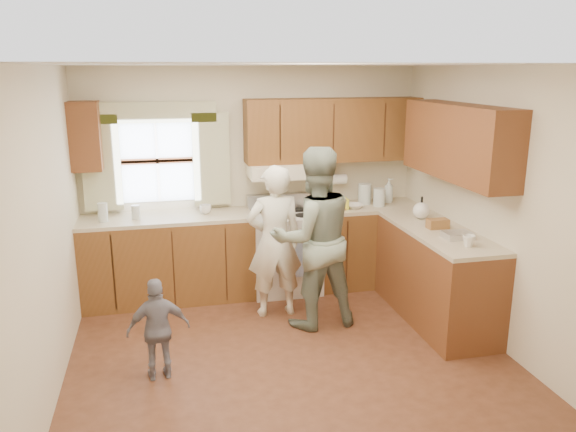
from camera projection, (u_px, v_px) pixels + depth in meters
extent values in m
plane|color=#4C2817|center=(287.00, 350.00, 5.07)|extent=(3.80, 3.80, 0.00)
plane|color=white|center=(287.00, 65.00, 4.44)|extent=(3.80, 3.80, 0.00)
plane|color=beige|center=(253.00, 179.00, 6.40)|extent=(3.80, 0.00, 3.80)
plane|color=beige|center=(358.00, 296.00, 3.11)|extent=(3.80, 0.00, 3.80)
plane|color=beige|center=(48.00, 231.00, 4.34)|extent=(0.00, 3.50, 3.50)
plane|color=beige|center=(488.00, 205.00, 5.17)|extent=(0.00, 3.50, 3.50)
cube|color=#4B2B10|center=(169.00, 260.00, 6.11)|extent=(1.82, 0.60, 0.90)
cube|color=#4B2B10|center=(366.00, 245.00, 6.61)|extent=(1.22, 0.60, 0.90)
cube|color=#462110|center=(435.00, 277.00, 5.62)|extent=(0.60, 1.65, 0.90)
cube|color=#C0AE90|center=(166.00, 218.00, 5.99)|extent=(1.82, 0.60, 0.04)
cube|color=#C0AE90|center=(368.00, 207.00, 6.49)|extent=(1.22, 0.60, 0.04)
cube|color=#C0AE90|center=(439.00, 232.00, 5.50)|extent=(0.60, 1.65, 0.04)
cube|color=#4B2B10|center=(333.00, 130.00, 6.30)|extent=(2.00, 0.33, 0.70)
cube|color=#462110|center=(85.00, 136.00, 5.72)|extent=(0.30, 0.33, 0.70)
cube|color=#462110|center=(458.00, 142.00, 5.30)|extent=(0.33, 1.65, 0.70)
cube|color=beige|center=(283.00, 170.00, 6.22)|extent=(0.76, 0.45, 0.15)
cube|color=silver|center=(157.00, 161.00, 6.09)|extent=(0.90, 0.03, 0.90)
cube|color=#FFE04B|center=(101.00, 163.00, 5.92)|extent=(0.40, 0.05, 1.02)
cube|color=#FFE04B|center=(211.00, 159.00, 6.17)|extent=(0.40, 0.05, 1.02)
cube|color=#FFE04B|center=(154.00, 112.00, 5.91)|extent=(1.30, 0.05, 0.22)
cylinder|color=white|center=(335.00, 179.00, 6.52)|extent=(0.27, 0.12, 0.12)
imported|color=silver|center=(205.00, 209.00, 6.08)|extent=(0.16, 0.16, 0.10)
imported|color=silver|center=(389.00, 190.00, 6.58)|extent=(0.16, 0.16, 0.29)
imported|color=silver|center=(354.00, 206.00, 6.33)|extent=(0.22, 0.22, 0.05)
imported|color=silver|center=(469.00, 241.00, 4.96)|extent=(0.11, 0.11, 0.10)
cylinder|color=silver|center=(103.00, 212.00, 5.76)|extent=(0.10, 0.10, 0.20)
cube|color=olive|center=(334.00, 209.00, 6.28)|extent=(0.24, 0.18, 0.02)
cube|color=yellow|center=(337.00, 204.00, 6.28)|extent=(0.22, 0.15, 0.12)
cylinder|color=silver|center=(365.00, 194.00, 6.52)|extent=(0.15, 0.15, 0.24)
cylinder|color=silver|center=(379.00, 197.00, 6.41)|extent=(0.13, 0.13, 0.21)
sphere|color=silver|center=(421.00, 211.00, 5.88)|extent=(0.18, 0.18, 0.18)
cube|color=olive|center=(438.00, 224.00, 5.53)|extent=(0.21, 0.11, 0.09)
cube|color=silver|center=(458.00, 235.00, 5.21)|extent=(0.26, 0.18, 0.06)
cylinder|color=silver|center=(136.00, 212.00, 5.87)|extent=(0.09, 0.09, 0.15)
cube|color=silver|center=(285.00, 252.00, 6.37)|extent=(0.76, 0.64, 0.90)
cube|color=#B7B7BC|center=(280.00, 201.00, 6.48)|extent=(0.76, 0.10, 0.16)
cylinder|color=#B7B7BC|center=(291.00, 239.00, 6.01)|extent=(0.68, 0.03, 0.03)
cube|color=#4F73B9|center=(296.00, 259.00, 6.05)|extent=(0.22, 0.02, 0.42)
cylinder|color=black|center=(267.00, 212.00, 6.33)|extent=(0.18, 0.18, 0.01)
cylinder|color=black|center=(298.00, 210.00, 6.41)|extent=(0.18, 0.18, 0.01)
cylinder|color=black|center=(271.00, 217.00, 6.09)|extent=(0.18, 0.18, 0.01)
cylinder|color=black|center=(303.00, 215.00, 6.17)|extent=(0.18, 0.18, 0.01)
imported|color=white|center=(275.00, 241.00, 5.65)|extent=(0.58, 0.39, 1.56)
imported|color=#2A4936|center=(314.00, 238.00, 5.40)|extent=(0.92, 0.75, 1.77)
imported|color=gray|center=(159.00, 329.00, 4.53)|extent=(0.52, 0.25, 0.86)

